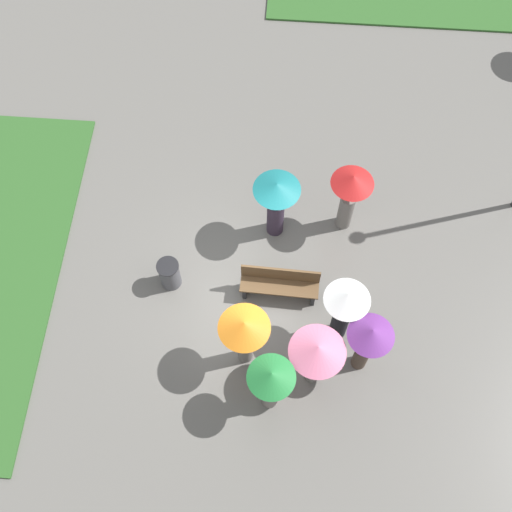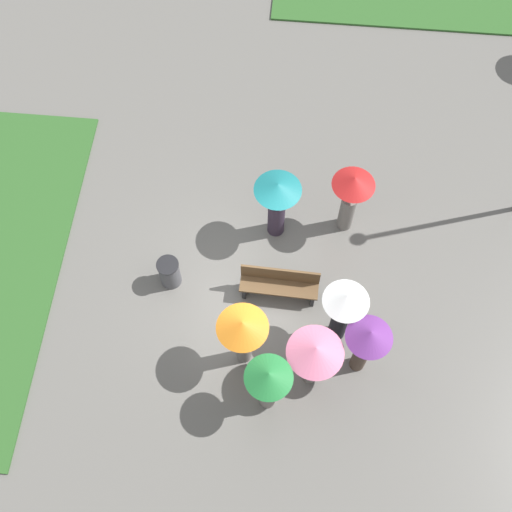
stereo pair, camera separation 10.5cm
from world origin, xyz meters
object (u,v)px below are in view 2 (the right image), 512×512
at_px(crowd_person_white, 343,309).
at_px(crowd_person_red, 351,193).
at_px(park_bench, 279,283).
at_px(crowd_person_orange, 243,332).
at_px(crowd_person_pink, 315,355).
at_px(trash_bin, 170,273).
at_px(crowd_person_green, 268,383).
at_px(crowd_person_teal, 277,201).
at_px(crowd_person_purple, 367,342).

xyz_separation_m(crowd_person_white, crowd_person_red, (0.09, 2.69, -0.01)).
height_order(park_bench, crowd_person_orange, crowd_person_orange).
relative_size(park_bench, crowd_person_pink, 0.91).
bearing_deg(crowd_person_white, trash_bin, 7.79).
bearing_deg(crowd_person_green, crowd_person_teal, 124.86).
bearing_deg(park_bench, crowd_person_red, 55.12).
relative_size(crowd_person_white, crowd_person_purple, 1.03).
relative_size(trash_bin, crowd_person_red, 0.41).
xyz_separation_m(crowd_person_green, crowd_person_red, (1.43, 4.28, 0.03)).
bearing_deg(crowd_person_green, crowd_person_pink, 67.73).
relative_size(crowd_person_white, crowd_person_red, 1.04).
bearing_deg(crowd_person_purple, crowd_person_white, 104.94).
bearing_deg(crowd_person_red, crowd_person_purple, -110.11).
distance_m(crowd_person_white, crowd_person_pink, 1.15).
distance_m(crowd_person_teal, crowd_person_orange, 3.14).
relative_size(crowd_person_green, crowd_person_red, 0.98).
height_order(trash_bin, crowd_person_red, crowd_person_red).
bearing_deg(crowd_person_teal, crowd_person_red, -62.36).
height_order(trash_bin, crowd_person_white, crowd_person_white).
xyz_separation_m(trash_bin, crowd_person_orange, (1.78, -1.59, 1.04)).
bearing_deg(crowd_person_green, park_bench, 121.59).
relative_size(crowd_person_green, crowd_person_orange, 0.98).
bearing_deg(trash_bin, crowd_person_pink, -31.18).
relative_size(park_bench, crowd_person_red, 0.88).
xyz_separation_m(park_bench, crowd_person_orange, (-0.62, -1.53, 0.98)).
bearing_deg(trash_bin, crowd_person_teal, 34.48).
distance_m(crowd_person_white, crowd_person_purple, 0.80).
bearing_deg(crowd_person_white, crowd_person_teal, -36.94).
bearing_deg(crowd_person_white, crowd_person_purple, 146.11).
bearing_deg(crowd_person_pink, crowd_person_green, 111.32).
bearing_deg(crowd_person_orange, park_bench, 33.28).
xyz_separation_m(crowd_person_white, crowd_person_purple, (0.46, -0.66, 0.05)).
bearing_deg(crowd_person_red, trash_bin, 179.04).
bearing_deg(crowd_person_pink, trash_bin, 45.25).
height_order(crowd_person_white, crowd_person_orange, crowd_person_white).
relative_size(crowd_person_teal, crowd_person_orange, 0.97).
bearing_deg(crowd_person_red, crowd_person_teal, 163.73).
height_order(trash_bin, crowd_person_pink, crowd_person_pink).
bearing_deg(crowd_person_pink, park_bench, 8.84).
bearing_deg(crowd_person_teal, crowd_person_white, -130.84).
bearing_deg(crowd_person_pink, crowd_person_teal, 2.09).
bearing_deg(crowd_person_teal, crowd_person_purple, -130.16).
distance_m(crowd_person_pink, crowd_person_orange, 1.42).
distance_m(crowd_person_purple, crowd_person_pink, 1.04).
xyz_separation_m(crowd_person_purple, crowd_person_red, (-0.37, 3.35, -0.06)).
bearing_deg(crowd_person_purple, crowd_person_pink, -179.54).
distance_m(crowd_person_green, crowd_person_pink, 1.01).
bearing_deg(crowd_person_purple, crowd_person_green, -172.34).
bearing_deg(park_bench, crowd_person_orange, -110.13).
xyz_separation_m(park_bench, crowd_person_red, (1.38, 1.85, 0.87)).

